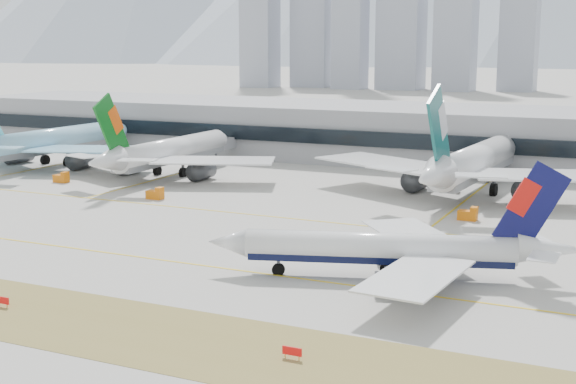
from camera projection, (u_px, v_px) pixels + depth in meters
The scene contains 12 objects.
ground at pixel (184, 253), 126.00m from camera, with size 3000.00×3000.00×0.00m, color #A6A39B.
taxiing_airliner at pixel (393, 250), 111.47m from camera, with size 50.30×42.78×17.32m.
widebody_korean at pixel (52, 142), 215.21m from camera, with size 67.00×65.50×23.89m.
widebody_eva at pixel (167, 153), 197.43m from camera, with size 62.13×60.51×22.14m.
widebody_cathay at pixel (473, 164), 173.47m from camera, with size 71.27×69.82×25.44m.
terminal at pixel (401, 133), 226.99m from camera, with size 280.00×43.10×15.00m.
hold_sign_left at pixel (2, 300), 100.03m from camera, with size 2.20×0.15×1.35m.
hold_sign_right at pixel (292, 351), 83.46m from camera, with size 2.20×0.15×1.35m.
gse_b at pixel (156, 194), 169.46m from camera, with size 3.55×2.00×2.60m.
gse_extra at pixel (62, 178), 189.76m from camera, with size 3.55×2.00×2.60m.
gse_c at pixel (468, 215), 149.24m from camera, with size 3.55×2.00×2.60m.
city_skyline at pixel (399, 18), 565.34m from camera, with size 342.00×49.80×140.00m.
Camera 1 is at (66.37, -103.82, 32.47)m, focal length 50.00 mm.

